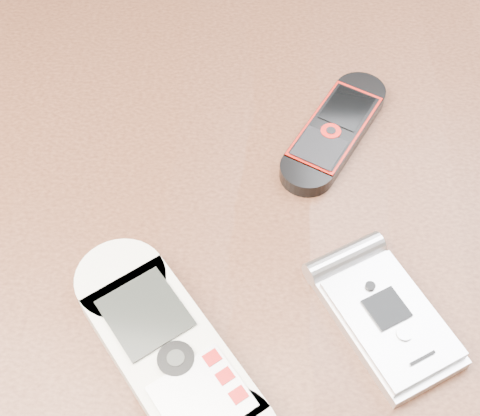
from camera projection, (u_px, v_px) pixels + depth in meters
The scene contains 4 objects.
table at pixel (234, 287), 0.57m from camera, with size 1.20×0.80×0.75m.
nokia_white at pixel (171, 356), 0.41m from camera, with size 0.06×0.18×0.02m, color silver.
nokia_black_red at pixel (335, 130), 0.52m from camera, with size 0.04×0.14×0.01m, color black.
motorola_razr at pixel (387, 317), 0.43m from camera, with size 0.06×0.11×0.02m, color silver.
Camera 1 is at (0.02, -0.28, 1.15)m, focal length 50.00 mm.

